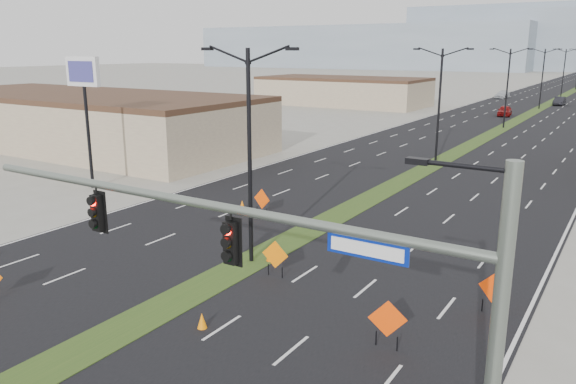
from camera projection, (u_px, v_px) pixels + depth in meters
The scene contains 25 objects.
ground at pixel (22, 383), 17.20m from camera, with size 600.00×600.00×0.00m, color gray.
road_surface at pixel (543, 107), 99.22m from camera, with size 25.00×400.00×0.02m, color black.
median_strip at pixel (543, 107), 99.22m from camera, with size 2.00×400.00×0.04m, color #274619.
building_sw_near at pixel (82, 122), 59.25m from camera, with size 40.00×16.00×5.00m, color tan.
building_sw_far at pixel (343, 92), 102.87m from camera, with size 30.00×14.00×4.50m, color tan.
mesa_west at pixel (360, 47), 306.05m from camera, with size 180.00×50.00×22.00m, color gray.
mesa_backdrop at pixel (551, 37), 291.17m from camera, with size 140.00×50.00×32.00m, color gray.
signal_mast at pixel (294, 274), 13.24m from camera, with size 16.30×0.60×8.00m.
streetlight_0 at pixel (250, 151), 25.71m from camera, with size 5.15×0.24×10.02m.
streetlight_1 at pixel (439, 103), 48.67m from camera, with size 5.15×0.24×10.02m.
streetlight_2 at pixel (507, 86), 71.63m from camera, with size 5.15×0.24×10.02m.
streetlight_3 at pixel (542, 77), 94.60m from camera, with size 5.15×0.24×10.02m.
streetlight_4 at pixel (564, 71), 117.56m from camera, with size 5.15×0.24×10.02m.
car_left at pixel (505, 111), 85.79m from camera, with size 1.88×4.66×1.59m, color maroon.
car_mid at pixel (559, 101), 102.25m from camera, with size 1.61×4.62×1.52m, color black.
car_far at pixel (502, 95), 117.11m from camera, with size 2.07×5.09×1.48m, color silver.
construction_sign_2 at pixel (262, 200), 34.33m from camera, with size 1.25×0.23×1.67m.
construction_sign_3 at pixel (275, 256), 25.00m from camera, with size 1.27×0.19×1.70m.
construction_sign_4 at pixel (388, 320), 18.95m from camera, with size 1.25×0.52×1.76m.
construction_sign_5 at pixel (494, 290), 21.46m from camera, with size 1.24×0.37×1.69m.
cone_0 at pixel (202, 321), 20.49m from camera, with size 0.37×0.37×0.61m, color orange.
cone_1 at pixel (270, 255), 26.96m from camera, with size 0.39×0.39×0.66m, color #D65804.
cone_2 at pixel (393, 242), 28.97m from camera, with size 0.32×0.32×0.53m, color #FE5C05.
cone_3 at pixel (242, 205), 35.74m from camera, with size 0.37×0.37×0.62m, color orange.
pole_sign_west at pixel (84, 82), 39.57m from camera, with size 3.09×0.48×9.44m.
Camera 1 is at (15.01, -8.54, 9.94)m, focal length 35.00 mm.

